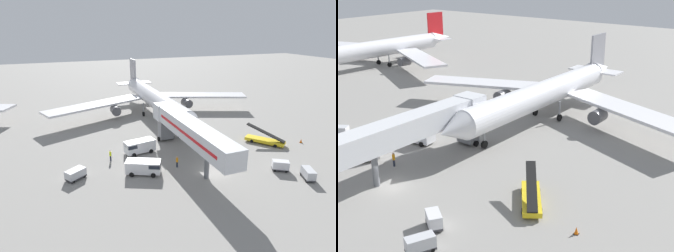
% 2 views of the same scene
% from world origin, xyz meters
% --- Properties ---
extents(ground_plane, '(300.00, 300.00, 0.00)m').
position_xyz_m(ground_plane, '(0.00, 0.00, 0.00)').
color(ground_plane, gray).
extents(airplane_at_gate, '(48.89, 45.29, 11.40)m').
position_xyz_m(airplane_at_gate, '(1.02, 29.90, 4.27)').
color(airplane_at_gate, silver).
rests_on(airplane_at_gate, ground).
extents(jet_bridge, '(3.55, 23.92, 6.82)m').
position_xyz_m(jet_bridge, '(-1.53, 5.79, 5.13)').
color(jet_bridge, silver).
rests_on(jet_bridge, ground).
extents(belt_loader_truck, '(5.59, 6.64, 3.24)m').
position_xyz_m(belt_loader_truck, '(14.34, 6.41, 0.77)').
color(belt_loader_truck, yellow).
rests_on(belt_loader_truck, ground).
extents(service_van_mid_left, '(5.36, 3.96, 2.01)m').
position_xyz_m(service_van_mid_left, '(-9.09, 3.52, 1.16)').
color(service_van_mid_left, white).
rests_on(service_van_mid_left, ground).
extents(service_van_mid_right, '(5.23, 2.93, 2.16)m').
position_xyz_m(service_van_mid_right, '(-7.86, 10.68, 1.24)').
color(service_van_mid_right, white).
rests_on(service_van_mid_right, ground).
extents(baggage_cart_mid_center, '(3.02, 2.72, 1.45)m').
position_xyz_m(baggage_cart_mid_center, '(-18.39, 5.48, 0.81)').
color(baggage_cart_mid_center, '#38383D').
rests_on(baggage_cart_mid_center, ground).
extents(baggage_cart_rear_left, '(2.12, 2.78, 1.50)m').
position_xyz_m(baggage_cart_rear_left, '(11.53, -6.12, 0.83)').
color(baggage_cart_rear_left, '#38383D').
rests_on(baggage_cart_rear_left, ground).
extents(baggage_cart_far_left, '(2.60, 2.30, 1.54)m').
position_xyz_m(baggage_cart_far_left, '(9.68, -2.78, 0.85)').
color(baggage_cart_far_left, '#38383D').
rests_on(baggage_cart_far_left, ground).
extents(ground_crew_worker_foreground, '(0.42, 0.42, 1.79)m').
position_xyz_m(ground_crew_worker_foreground, '(-3.97, 3.66, 0.95)').
color(ground_crew_worker_foreground, '#1E2333').
rests_on(ground_crew_worker_foreground, ground).
extents(ground_crew_worker_midground, '(0.39, 0.39, 1.77)m').
position_xyz_m(ground_crew_worker_midground, '(-12.85, 9.43, 0.94)').
color(ground_crew_worker_midground, '#1E2333').
rests_on(ground_crew_worker_midground, ground).
extents(safety_cone_alpha, '(0.48, 0.48, 0.72)m').
position_xyz_m(safety_cone_alpha, '(20.74, 4.31, 0.36)').
color(safety_cone_alpha, black).
rests_on(safety_cone_alpha, ground).
extents(airplane_background, '(47.30, 45.38, 11.43)m').
position_xyz_m(airplane_background, '(-51.85, 39.13, 4.28)').
color(airplane_background, silver).
rests_on(airplane_background, ground).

